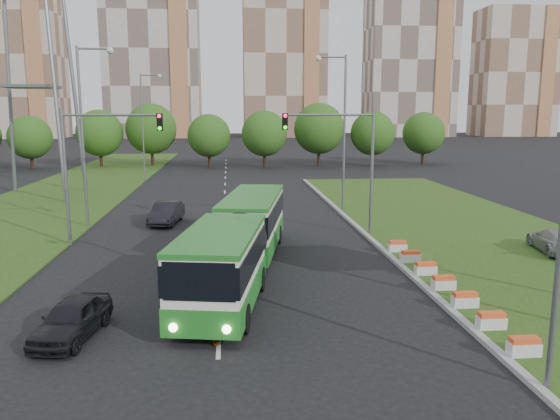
{
  "coord_description": "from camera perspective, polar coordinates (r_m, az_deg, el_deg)",
  "views": [
    {
      "loc": [
        -2.55,
        -23.48,
        7.79
      ],
      "look_at": [
        0.14,
        5.15,
        2.6
      ],
      "focal_mm": 35.0,
      "sensor_mm": 36.0,
      "label": 1
    }
  ],
  "objects": [
    {
      "name": "pedestrian",
      "position": [
        18.93,
        -6.73,
        -11.26
      ],
      "size": [
        0.47,
        0.67,
        1.76
      ],
      "primitive_type": "imported",
      "rotation": [
        0.0,
        0.0,
        1.49
      ],
      "color": "gray",
      "rests_on": "ground"
    },
    {
      "name": "grass_median",
      "position": [
        35.95,
        20.44,
        -2.82
      ],
      "size": [
        14.0,
        60.0,
        0.15
      ],
      "primitive_type": "cube",
      "color": "#284814",
      "rests_on": "ground"
    },
    {
      "name": "car_median",
      "position": [
        33.67,
        26.83,
        -2.85
      ],
      "size": [
        2.64,
        4.83,
        1.33
      ],
      "primitive_type": "imported",
      "rotation": [
        0.0,
        0.0,
        2.96
      ],
      "color": "#93989B",
      "rests_on": "grass_median"
    },
    {
      "name": "apartment_tower_ceast",
      "position": [
        175.21,
        0.42,
        15.86
      ],
      "size": [
        25.0,
        15.0,
        50.0
      ],
      "primitive_type": "cube",
      "color": "#C0AD9A",
      "rests_on": "ground"
    },
    {
      "name": "apartment_tower_cwest",
      "position": [
        175.87,
        -13.19,
        15.91
      ],
      "size": [
        28.0,
        15.0,
        52.0
      ],
      "primitive_type": "cube",
      "color": "beige",
      "rests_on": "ground"
    },
    {
      "name": "car_left_near",
      "position": [
        20.67,
        -20.91,
        -10.56
      ],
      "size": [
        2.34,
        4.3,
        1.39
      ],
      "primitive_type": "imported",
      "rotation": [
        0.0,
        0.0,
        -0.18
      ],
      "color": "black",
      "rests_on": "ground"
    },
    {
      "name": "car_left_far",
      "position": [
        39.26,
        -11.79,
        -0.31
      ],
      "size": [
        2.26,
        4.8,
        1.52
      ],
      "primitive_type": "imported",
      "rotation": [
        0.0,
        0.0,
        -0.14
      ],
      "color": "black",
      "rests_on": "ground"
    },
    {
      "name": "tree_line",
      "position": [
        79.55,
        3.75,
        7.84
      ],
      "size": [
        120.0,
        8.0,
        9.0
      ],
      "primitive_type": null,
      "color": "#275416",
      "rests_on": "ground"
    },
    {
      "name": "apartment_tower_east",
      "position": [
        183.45,
        13.39,
        14.87
      ],
      "size": [
        27.0,
        15.0,
        47.0
      ],
      "primitive_type": "cube",
      "color": "beige",
      "rests_on": "ground"
    },
    {
      "name": "midrise_east",
      "position": [
        197.01,
        23.29,
        12.97
      ],
      "size": [
        24.0,
        14.0,
        40.0
      ],
      "primitive_type": "cube",
      "color": "#C0AD9A",
      "rests_on": "ground"
    },
    {
      "name": "street_lamps",
      "position": [
        33.53,
        -6.17,
        7.11
      ],
      "size": [
        36.0,
        60.0,
        12.0
      ],
      "primitive_type": null,
      "color": "slate",
      "rests_on": "ground"
    },
    {
      "name": "traffic_mast_median",
      "position": [
        34.36,
        7.0,
        6.08
      ],
      "size": [
        5.76,
        0.32,
        8.0
      ],
      "color": "slate",
      "rests_on": "ground"
    },
    {
      "name": "left_verge",
      "position": [
        51.47,
        -22.77,
        0.78
      ],
      "size": [
        12.0,
        110.0,
        0.1
      ],
      "primitive_type": "cube",
      "color": "#284814",
      "rests_on": "ground"
    },
    {
      "name": "articulated_bus",
      "position": [
        26.32,
        -4.43,
        -3.08
      ],
      "size": [
        2.7,
        17.31,
        2.85
      ],
      "rotation": [
        0.0,
        0.0,
        -0.18
      ],
      "color": "silver",
      "rests_on": "ground"
    },
    {
      "name": "shopping_trolley",
      "position": [
        19.65,
        -4.58,
        -12.35
      ],
      "size": [
        0.3,
        0.32,
        0.52
      ],
      "rotation": [
        0.0,
        0.0,
        -0.27
      ],
      "color": "#F14F0C",
      "rests_on": "ground"
    },
    {
      "name": "traffic_mast_left",
      "position": [
        33.5,
        -18.95,
        5.5
      ],
      "size": [
        5.76,
        0.32,
        8.0
      ],
      "color": "slate",
      "rests_on": "ground"
    },
    {
      "name": "lane_markings",
      "position": [
        44.18,
        -5.87,
        0.02
      ],
      "size": [
        0.2,
        100.0,
        0.01
      ],
      "primitive_type": null,
      "color": "beige",
      "rests_on": "ground"
    },
    {
      "name": "flower_planters",
      "position": [
        25.04,
        16.72,
        -7.26
      ],
      "size": [
        1.1,
        13.7,
        0.6
      ],
      "primitive_type": null,
      "color": "silver",
      "rests_on": "grass_median"
    },
    {
      "name": "apartment_tower_west",
      "position": [
        185.09,
        -25.92,
        14.26
      ],
      "size": [
        26.0,
        15.0,
        48.0
      ],
      "primitive_type": "cube",
      "color": "#C0AD9A",
      "rests_on": "ground"
    },
    {
      "name": "median_kerb",
      "position": [
        33.53,
        9.66,
        -3.19
      ],
      "size": [
        0.3,
        60.0,
        0.18
      ],
      "primitive_type": "cube",
      "color": "#959595",
      "rests_on": "ground"
    },
    {
      "name": "ground",
      "position": [
        24.87,
        0.8,
        -8.02
      ],
      "size": [
        360.0,
        360.0,
        0.0
      ],
      "primitive_type": "plane",
      "color": "black",
      "rests_on": "ground"
    }
  ]
}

